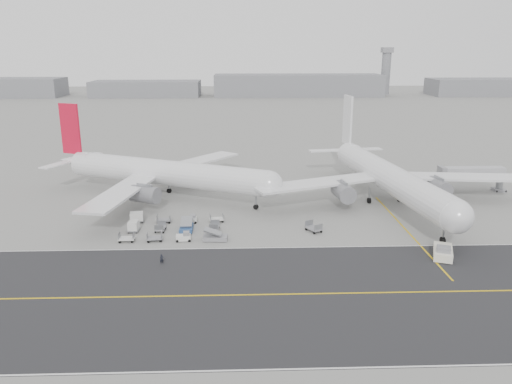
{
  "coord_description": "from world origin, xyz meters",
  "views": [
    {
      "loc": [
        0.58,
        -76.66,
        31.01
      ],
      "look_at": [
        3.67,
        12.0,
        5.27
      ],
      "focal_mm": 35.0,
      "sensor_mm": 36.0,
      "label": 1
    }
  ],
  "objects_px": {
    "control_tower": "(386,70)",
    "airliner_b": "(387,176)",
    "airliner_a": "(161,172)",
    "pushback_tug": "(443,252)",
    "jet_bridge": "(472,174)",
    "ground_crew_a": "(162,259)"
  },
  "relations": [
    {
      "from": "control_tower",
      "to": "airliner_b",
      "type": "relative_size",
      "value": 0.55
    },
    {
      "from": "control_tower",
      "to": "ground_crew_a",
      "type": "relative_size",
      "value": 19.61
    },
    {
      "from": "airliner_a",
      "to": "pushback_tug",
      "type": "relative_size",
      "value": 6.95
    },
    {
      "from": "control_tower",
      "to": "airliner_b",
      "type": "height_order",
      "value": "control_tower"
    },
    {
      "from": "control_tower",
      "to": "airliner_b",
      "type": "xyz_separation_m",
      "value": [
        -69.22,
        -243.87,
        -10.56
      ]
    },
    {
      "from": "control_tower",
      "to": "airliner_a",
      "type": "xyz_separation_m",
      "value": [
        -116.09,
        -237.91,
        -10.77
      ]
    },
    {
      "from": "control_tower",
      "to": "jet_bridge",
      "type": "xyz_separation_m",
      "value": [
        -47.63,
        -236.06,
        -12.24
      ]
    },
    {
      "from": "control_tower",
      "to": "airliner_a",
      "type": "bearing_deg",
      "value": -116.01
    },
    {
      "from": "control_tower",
      "to": "pushback_tug",
      "type": "bearing_deg",
      "value": -104.1
    },
    {
      "from": "airliner_b",
      "to": "ground_crew_a",
      "type": "bearing_deg",
      "value": -152.93
    },
    {
      "from": "ground_crew_a",
      "to": "airliner_b",
      "type": "bearing_deg",
      "value": 23.26
    },
    {
      "from": "control_tower",
      "to": "airliner_b",
      "type": "distance_m",
      "value": 253.72
    },
    {
      "from": "airliner_a",
      "to": "jet_bridge",
      "type": "bearing_deg",
      "value": -63.56
    },
    {
      "from": "airliner_a",
      "to": "jet_bridge",
      "type": "distance_m",
      "value": 68.5
    },
    {
      "from": "pushback_tug",
      "to": "jet_bridge",
      "type": "bearing_deg",
      "value": 80.67
    },
    {
      "from": "control_tower",
      "to": "airliner_b",
      "type": "bearing_deg",
      "value": -105.85
    },
    {
      "from": "pushback_tug",
      "to": "airliner_a",
      "type": "bearing_deg",
      "value": 165.29
    },
    {
      "from": "control_tower",
      "to": "pushback_tug",
      "type": "distance_m",
      "value": 280.7
    },
    {
      "from": "airliner_b",
      "to": "ground_crew_a",
      "type": "relative_size",
      "value": 35.87
    },
    {
      "from": "pushback_tug",
      "to": "ground_crew_a",
      "type": "distance_m",
      "value": 42.79
    },
    {
      "from": "pushback_tug",
      "to": "ground_crew_a",
      "type": "height_order",
      "value": "pushback_tug"
    },
    {
      "from": "ground_crew_a",
      "to": "airliner_a",
      "type": "bearing_deg",
      "value": 86.62
    }
  ]
}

